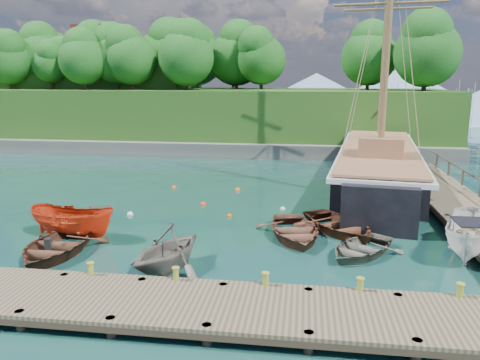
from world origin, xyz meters
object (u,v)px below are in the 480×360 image
(rowboat_2, at_px, (294,238))
(rowboat_3, at_px, (360,254))
(schooner, at_px, (378,170))
(cabin_boat_white, at_px, (468,255))
(rowboat_4, at_px, (339,232))
(motorboat_orange, at_px, (74,236))
(rowboat_1, at_px, (168,270))
(rowboat_0, at_px, (56,254))

(rowboat_2, height_order, rowboat_3, rowboat_2)
(rowboat_3, relative_size, schooner, 0.14)
(schooner, bearing_deg, cabin_boat_white, -73.28)
(rowboat_4, bearing_deg, schooner, 40.20)
(rowboat_3, bearing_deg, motorboat_orange, -146.70)
(schooner, bearing_deg, rowboat_1, -114.76)
(rowboat_0, bearing_deg, schooner, 42.50)
(rowboat_0, distance_m, cabin_boat_white, 17.18)
(rowboat_0, xyz_separation_m, cabin_boat_white, (17.03, 2.26, 0.00))
(motorboat_orange, xyz_separation_m, schooner, (15.41, 12.49, 1.13))
(motorboat_orange, height_order, cabin_boat_white, cabin_boat_white)
(rowboat_2, height_order, rowboat_4, rowboat_4)
(rowboat_4, bearing_deg, rowboat_0, 168.46)
(rowboat_0, xyz_separation_m, rowboat_3, (12.57, 1.68, 0.00))
(rowboat_2, distance_m, cabin_boat_white, 7.32)
(rowboat_1, relative_size, rowboat_3, 0.97)
(rowboat_0, height_order, schooner, schooner)
(rowboat_0, height_order, rowboat_1, rowboat_1)
(rowboat_0, relative_size, rowboat_1, 1.28)
(rowboat_1, xyz_separation_m, schooner, (10.00, 15.61, 1.13))
(rowboat_0, height_order, rowboat_3, rowboat_0)
(rowboat_4, xyz_separation_m, cabin_boat_white, (5.11, -2.27, 0.00))
(rowboat_1, relative_size, rowboat_4, 0.80)
(rowboat_1, height_order, rowboat_2, rowboat_1)
(rowboat_0, xyz_separation_m, rowboat_2, (9.80, 3.41, 0.00))
(rowboat_0, distance_m, rowboat_1, 5.19)
(rowboat_1, distance_m, rowboat_2, 6.41)
(rowboat_3, relative_size, rowboat_4, 0.83)
(rowboat_2, height_order, motorboat_orange, motorboat_orange)
(motorboat_orange, xyz_separation_m, cabin_boat_white, (17.34, 0.09, 0.00))
(motorboat_orange, distance_m, schooner, 19.87)
(rowboat_3, xyz_separation_m, rowboat_4, (-0.65, 2.85, 0.00))
(rowboat_2, xyz_separation_m, rowboat_4, (2.11, 1.12, 0.00))
(schooner, bearing_deg, rowboat_4, -99.57)
(rowboat_2, relative_size, cabin_boat_white, 0.95)
(rowboat_3, relative_size, cabin_boat_white, 0.80)
(rowboat_0, relative_size, rowboat_3, 1.24)
(rowboat_0, height_order, rowboat_4, rowboat_0)
(rowboat_0, xyz_separation_m, rowboat_1, (5.10, -0.95, 0.00))
(rowboat_2, bearing_deg, rowboat_3, -44.28)
(rowboat_4, bearing_deg, rowboat_1, -173.54)
(motorboat_orange, relative_size, schooner, 0.16)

